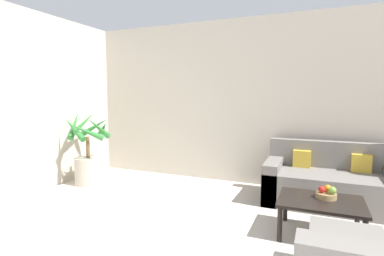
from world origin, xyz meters
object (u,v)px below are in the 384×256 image
(coffee_table, at_px, (321,205))
(apple_red, at_px, (322,189))
(fruit_bowl, at_px, (326,196))
(apple_green, at_px, (332,190))
(potted_palm, at_px, (88,157))
(sofa_loveseat, at_px, (330,184))
(orange_fruit, at_px, (328,188))

(coffee_table, distance_m, apple_red, 0.16)
(fruit_bowl, height_order, apple_red, apple_red)
(fruit_bowl, xyz_separation_m, apple_green, (0.05, -0.01, 0.07))
(potted_palm, bearing_deg, sofa_loveseat, 8.15)
(coffee_table, distance_m, apple_green, 0.19)
(coffee_table, bearing_deg, apple_green, 35.09)
(fruit_bowl, relative_size, apple_red, 2.98)
(potted_palm, height_order, sofa_loveseat, potted_palm)
(fruit_bowl, bearing_deg, potted_palm, 172.73)
(sofa_loveseat, bearing_deg, potted_palm, -171.85)
(potted_palm, xyz_separation_m, coffee_table, (3.52, -0.54, -0.11))
(potted_palm, relative_size, sofa_loveseat, 0.73)
(sofa_loveseat, distance_m, coffee_table, 1.07)
(potted_palm, relative_size, apple_red, 17.38)
(fruit_bowl, height_order, orange_fruit, orange_fruit)
(apple_red, height_order, apple_green, apple_green)
(potted_palm, distance_m, fruit_bowl, 3.59)
(coffee_table, relative_size, orange_fruit, 11.27)
(apple_red, bearing_deg, potted_palm, 172.53)
(sofa_loveseat, distance_m, apple_green, 1.01)
(apple_red, relative_size, orange_fruit, 0.95)
(potted_palm, height_order, orange_fruit, potted_palm)
(sofa_loveseat, height_order, orange_fruit, sofa_loveseat)
(sofa_loveseat, relative_size, coffee_table, 2.01)
(orange_fruit, bearing_deg, sofa_loveseat, 86.33)
(sofa_loveseat, xyz_separation_m, fruit_bowl, (-0.07, -0.98, 0.14))
(fruit_bowl, distance_m, apple_red, 0.08)
(sofa_loveseat, relative_size, fruit_bowl, 8.01)
(potted_palm, xyz_separation_m, sofa_loveseat, (3.64, 0.52, -0.17))
(apple_red, bearing_deg, orange_fruit, 48.01)
(coffee_table, xyz_separation_m, fruit_bowl, (0.05, 0.09, 0.08))
(sofa_loveseat, bearing_deg, fruit_bowl, -94.29)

